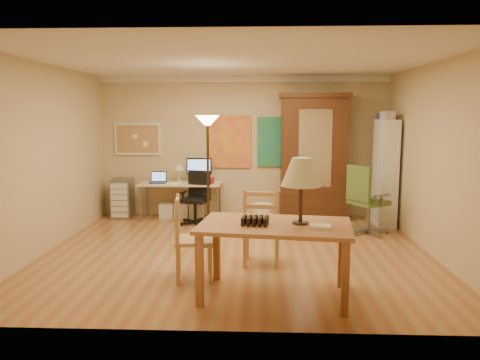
{
  "coord_description": "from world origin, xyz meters",
  "views": [
    {
      "loc": [
        0.31,
        -6.54,
        1.97
      ],
      "look_at": [
        0.03,
        0.3,
        1.01
      ],
      "focal_mm": 35.0,
      "sensor_mm": 36.0,
      "label": 1
    }
  ],
  "objects_px": {
    "bookshelf": "(385,173)",
    "office_chair_black": "(196,210)",
    "office_chair_green": "(366,215)",
    "computer_desk": "(183,197)",
    "armoire": "(313,165)",
    "dining_table": "(284,210)"
  },
  "relations": [
    {
      "from": "bookshelf",
      "to": "office_chair_black",
      "type": "bearing_deg",
      "value": -178.67
    },
    {
      "from": "office_chair_black",
      "to": "office_chair_green",
      "type": "relative_size",
      "value": 0.84
    },
    {
      "from": "computer_desk",
      "to": "office_chair_green",
      "type": "bearing_deg",
      "value": -17.12
    },
    {
      "from": "office_chair_green",
      "to": "armoire",
      "type": "distance_m",
      "value": 1.51
    },
    {
      "from": "dining_table",
      "to": "office_chair_green",
      "type": "distance_m",
      "value": 3.23
    },
    {
      "from": "computer_desk",
      "to": "office_chair_green",
      "type": "distance_m",
      "value": 3.39
    },
    {
      "from": "dining_table",
      "to": "armoire",
      "type": "xyz_separation_m",
      "value": [
        0.74,
        3.86,
        0.06
      ]
    },
    {
      "from": "office_chair_green",
      "to": "armoire",
      "type": "bearing_deg",
      "value": 125.68
    },
    {
      "from": "computer_desk",
      "to": "armoire",
      "type": "height_order",
      "value": "armoire"
    },
    {
      "from": "computer_desk",
      "to": "bookshelf",
      "type": "bearing_deg",
      "value": -5.51
    },
    {
      "from": "dining_table",
      "to": "computer_desk",
      "type": "bearing_deg",
      "value": 114.49
    },
    {
      "from": "bookshelf",
      "to": "office_chair_green",
      "type": "bearing_deg",
      "value": -124.82
    },
    {
      "from": "dining_table",
      "to": "office_chair_black",
      "type": "bearing_deg",
      "value": 112.9
    },
    {
      "from": "office_chair_black",
      "to": "bookshelf",
      "type": "bearing_deg",
      "value": 1.33
    },
    {
      "from": "bookshelf",
      "to": "computer_desk",
      "type": "bearing_deg",
      "value": 174.49
    },
    {
      "from": "office_chair_green",
      "to": "armoire",
      "type": "xyz_separation_m",
      "value": [
        -0.78,
        1.08,
        0.72
      ]
    },
    {
      "from": "computer_desk",
      "to": "office_chair_green",
      "type": "height_order",
      "value": "computer_desk"
    },
    {
      "from": "computer_desk",
      "to": "bookshelf",
      "type": "distance_m",
      "value": 3.74
    },
    {
      "from": "armoire",
      "to": "dining_table",
      "type": "bearing_deg",
      "value": -100.85
    },
    {
      "from": "office_chair_green",
      "to": "bookshelf",
      "type": "relative_size",
      "value": 0.61
    },
    {
      "from": "dining_table",
      "to": "armoire",
      "type": "relative_size",
      "value": 0.73
    },
    {
      "from": "computer_desk",
      "to": "office_chair_black",
      "type": "height_order",
      "value": "computer_desk"
    }
  ]
}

